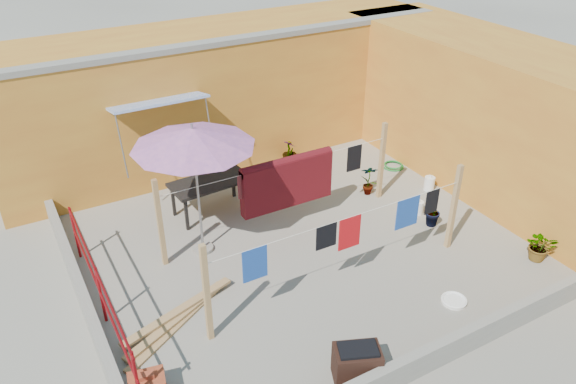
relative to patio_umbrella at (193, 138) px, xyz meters
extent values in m
plane|color=#9E998E|center=(1.72, -0.85, -2.39)|extent=(80.00, 80.00, 0.00)
cube|color=gold|center=(2.22, 3.85, -0.79)|extent=(11.00, 2.40, 3.20)
cube|color=gray|center=(2.22, 2.80, 0.76)|extent=(11.00, 0.35, 0.12)
cube|color=#2D51B2|center=(0.12, 2.30, -0.14)|extent=(2.00, 0.79, 0.22)
cylinder|color=gray|center=(-0.83, 1.93, -0.79)|extent=(0.03, 0.30, 1.28)
cylinder|color=gray|center=(1.07, 1.93, -0.79)|extent=(0.03, 0.30, 1.28)
cube|color=gold|center=(6.92, -0.85, -0.79)|extent=(2.40, 9.00, 3.20)
cube|color=gray|center=(1.72, -4.43, -2.17)|extent=(8.30, 0.16, 0.44)
cube|color=gray|center=(-2.36, -0.85, -2.17)|extent=(0.16, 7.30, 0.44)
cylinder|color=maroon|center=(-2.13, -3.05, -1.84)|extent=(0.05, 0.05, 1.10)
cylinder|color=maroon|center=(-2.13, -1.05, -1.84)|extent=(0.05, 0.05, 1.10)
cylinder|color=maroon|center=(-2.13, 0.95, -1.84)|extent=(0.05, 0.05, 1.10)
cylinder|color=maroon|center=(-2.13, -1.05, -1.34)|extent=(0.04, 4.20, 0.04)
cylinder|color=maroon|center=(-2.13, -1.05, -1.79)|extent=(0.04, 4.20, 0.04)
cube|color=tan|center=(-0.78, -2.25, -1.49)|extent=(0.09, 0.09, 1.80)
cube|color=tan|center=(4.22, -2.25, -1.49)|extent=(0.09, 0.09, 1.80)
cube|color=tan|center=(4.22, -0.05, -1.49)|extent=(0.09, 0.09, 1.80)
cube|color=tan|center=(-0.78, -0.05, -1.49)|extent=(0.09, 0.09, 1.80)
cylinder|color=silver|center=(1.72, -2.25, -0.94)|extent=(5.00, 0.01, 0.01)
cylinder|color=silver|center=(1.72, -0.05, -0.94)|extent=(5.00, 0.01, 0.01)
cube|color=#4E0D12|center=(1.85, -0.05, -1.39)|extent=(1.99, 0.22, 1.00)
cube|color=black|center=(3.47, -0.05, -1.22)|extent=(0.35, 0.02, 0.58)
cube|color=maroon|center=(0.98, -0.05, -1.19)|extent=(0.41, 0.02, 0.50)
cube|color=#1D449D|center=(0.04, -2.25, -1.23)|extent=(0.42, 0.02, 0.60)
cube|color=black|center=(1.35, -2.25, -1.16)|extent=(0.39, 0.02, 0.45)
cube|color=red|center=(1.82, -2.25, -1.25)|extent=(0.43, 0.02, 0.62)
cube|color=#1D449D|center=(3.06, -2.25, -1.24)|extent=(0.50, 0.02, 0.60)
cube|color=black|center=(3.63, -2.25, -1.18)|extent=(0.30, 0.02, 0.48)
cylinder|color=gray|center=(0.00, 0.00, -2.35)|extent=(0.40, 0.40, 0.07)
cylinder|color=gray|center=(0.00, 0.00, -1.12)|extent=(0.05, 0.05, 2.54)
cone|color=#C86BA4|center=(0.00, 0.00, 0.02)|extent=(2.41, 2.41, 0.35)
cylinder|color=gray|center=(0.00, 0.00, 0.22)|extent=(0.04, 0.04, 0.11)
cube|color=black|center=(0.69, 1.20, -1.64)|extent=(1.70, 0.94, 0.06)
cube|color=black|center=(-0.01, 0.82, -2.02)|extent=(0.06, 0.06, 0.72)
cube|color=black|center=(-0.05, 1.47, -2.02)|extent=(0.06, 0.06, 0.72)
cube|color=black|center=(1.43, 0.92, -2.02)|extent=(0.06, 0.06, 0.72)
cube|color=black|center=(1.39, 1.58, -2.02)|extent=(0.06, 0.06, 0.72)
cube|color=#A03D25|center=(-1.98, -2.88, -1.98)|extent=(0.25, 0.16, 0.07)
cube|color=tan|center=(-1.21, -1.78, -2.36)|extent=(1.96, 1.25, 0.04)
cube|color=tan|center=(-1.13, -1.66, -2.31)|extent=(2.04, 1.09, 0.04)
cube|color=tan|center=(-1.05, -1.54, -2.27)|extent=(2.13, 0.81, 0.04)
cube|color=black|center=(0.75, -4.05, -2.11)|extent=(0.79, 0.67, 0.56)
cube|color=black|center=(0.75, -4.05, -1.81)|extent=(0.64, 0.52, 0.04)
cylinder|color=white|center=(3.17, -3.53, -2.36)|extent=(0.42, 0.42, 0.05)
torus|color=white|center=(3.17, -3.53, -2.33)|extent=(0.45, 0.45, 0.05)
cylinder|color=white|center=(4.52, -1.03, -2.24)|extent=(0.21, 0.21, 0.29)
cylinder|color=white|center=(4.52, -1.03, -2.08)|extent=(0.06, 0.06, 0.05)
cylinder|color=white|center=(5.42, -0.37, -2.22)|extent=(0.24, 0.24, 0.32)
cylinder|color=white|center=(5.42, -0.37, -2.04)|extent=(0.06, 0.06, 0.05)
torus|color=#1A762A|center=(5.42, 0.93, -2.37)|extent=(0.53, 0.53, 0.04)
torus|color=#1A762A|center=(5.42, 0.93, -2.33)|extent=(0.45, 0.45, 0.04)
imported|color=#195518|center=(3.08, 1.33, -2.03)|extent=(0.81, 0.77, 0.71)
imported|color=#195518|center=(3.27, 2.35, -2.06)|extent=(0.46, 0.46, 0.64)
imported|color=#195518|center=(4.09, 0.17, -2.02)|extent=(0.47, 0.43, 0.74)
imported|color=#195518|center=(4.43, -1.54, -2.04)|extent=(0.48, 0.48, 0.69)
imported|color=#195518|center=(5.42, -3.40, -2.08)|extent=(0.73, 0.73, 0.61)
camera|label=1|loc=(-2.92, -8.53, 4.11)|focal=35.00mm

